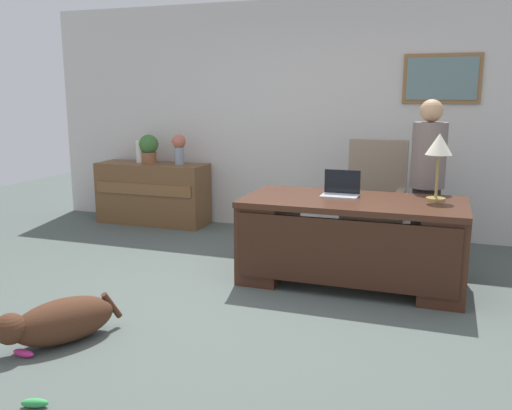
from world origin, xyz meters
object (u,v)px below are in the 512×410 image
dog_lying (59,321)px  dog_toy_plush (35,403)px  laptop (341,190)px  vase_empty (140,151)px  desk (352,238)px  desk_lamp (439,148)px  potted_plant (149,148)px  person_standing (427,182)px  credenza (153,193)px  armchair (375,204)px  dog_toy_bone (23,353)px  vase_with_flowers (179,147)px

dog_lying → dog_toy_plush: 0.79m
laptop → vase_empty: vase_empty is taller
dog_lying → desk: bearing=48.2°
desk_lamp → potted_plant: 3.70m
person_standing → dog_toy_plush: (-1.83, -3.27, -0.79)m
credenza → desk: bearing=-27.5°
armchair → laptop: (-0.19, -0.89, 0.29)m
laptop → dog_toy_bone: size_ratio=2.03×
dog_toy_plush → vase_with_flowers: bearing=106.0°
dog_toy_bone → dog_toy_plush: same height
desk_lamp → credenza: bearing=160.2°
person_standing → laptop: person_standing is taller
dog_lying → vase_with_flowers: vase_with_flowers is taller
dog_lying → vase_empty: (-1.31, 3.27, 0.76)m
armchair → desk_lamp: size_ratio=2.04×
person_standing → desk_lamp: 0.68m
dog_toy_plush → person_standing: bearing=60.8°
desk → dog_lying: desk is taller
credenza → laptop: laptop is taller
dog_lying → desk_lamp: size_ratio=1.34×
credenza → dog_toy_plush: credenza is taller
credenza → vase_empty: bearing=179.5°
vase_empty → dog_toy_bone: (1.21, -3.51, -0.89)m
desk_lamp → vase_with_flowers: desk_lamp is taller
credenza → vase_empty: 0.55m
person_standing → dog_toy_bone: 3.73m
dog_toy_bone → desk_lamp: bearing=43.5°
person_standing → dog_lying: bearing=-130.4°
dog_toy_plush → armchair: bearing=69.7°
desk → dog_toy_plush: bearing=-116.6°
armchair → desk_lamp: desk_lamp is taller
vase_with_flowers → dog_toy_plush: size_ratio=2.51×
armchair → person_standing: (0.51, -0.28, 0.30)m
desk_lamp → potted_plant: (-3.47, 1.24, -0.22)m
armchair → desk_lamp: bearing=-54.1°
laptop → vase_empty: (-2.80, 1.29, 0.11)m
laptop → vase_with_flowers: (-2.25, 1.29, 0.19)m
desk → armchair: 1.05m
potted_plant → vase_with_flowers: bearing=0.0°
vase_empty → dog_toy_plush: 4.38m
dog_toy_bone → dog_toy_plush: bearing=-43.3°
dog_toy_bone → desk: bearing=50.1°
dog_toy_plush → potted_plant: bearing=111.4°
dog_lying → potted_plant: size_ratio=2.12×
credenza → armchair: size_ratio=1.21×
potted_plant → dog_toy_bone: potted_plant is taller
laptop → desk_lamp: size_ratio=0.56×
armchair → desk: bearing=-93.3°
desk → dog_lying: 2.46m
armchair → credenza: bearing=171.9°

